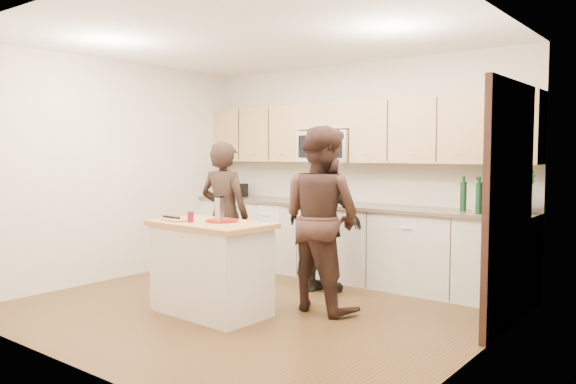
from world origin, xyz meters
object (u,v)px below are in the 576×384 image
Objects in this scene: island at (211,267)px; woman_center at (321,218)px; woman_right at (324,223)px; woman_left at (224,215)px; toaster at (235,190)px.

island is 0.67× the size of woman_center.
woman_left is at bearing 28.59° from woman_right.
toaster is 2.72m from woman_center.
toaster is 1.63m from woman_left.
island is at bearing 73.74° from woman_right.
toaster is at bearing 130.89° from island.
island is at bearing 117.50° from woman_left.
woman_left reaches higher than woman_right.
island is 3.68× the size of toaster.
island is 1.46m from woman_right.
woman_left reaches higher than island.
woman_left is (1.02, -1.26, -0.19)m from toaster.
woman_left is at bearing 4.58° from woman_center.
woman_right is (1.02, 0.55, -0.06)m from woman_left.
woman_center reaches higher than island.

